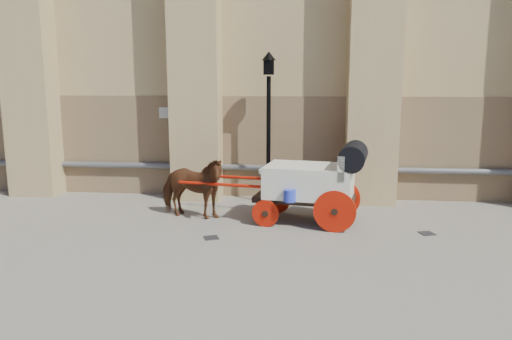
# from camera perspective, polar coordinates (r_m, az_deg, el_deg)

# --- Properties ---
(ground) EXTENTS (90.00, 90.00, 0.00)m
(ground) POSITION_cam_1_polar(r_m,az_deg,el_deg) (11.38, -5.66, -7.55)
(ground) COLOR slate
(ground) RESTS_ON ground
(horse) EXTENTS (2.03, 1.29, 1.59)m
(horse) POSITION_cam_1_polar(r_m,az_deg,el_deg) (12.70, -7.36, -1.99)
(horse) COLOR brown
(horse) RESTS_ON ground
(carriage) EXTENTS (4.71, 1.95, 2.00)m
(carriage) POSITION_cam_1_polar(r_m,az_deg,el_deg) (12.21, 6.82, -1.10)
(carriage) COLOR black
(carriage) RESTS_ON ground
(street_lamp) EXTENTS (0.40, 0.40, 4.23)m
(street_lamp) POSITION_cam_1_polar(r_m,az_deg,el_deg) (13.94, 1.44, 5.30)
(street_lamp) COLOR black
(street_lamp) RESTS_ON ground
(drain_grate_near) EXTENTS (0.42, 0.42, 0.01)m
(drain_grate_near) POSITION_cam_1_polar(r_m,az_deg,el_deg) (11.25, -5.15, -7.71)
(drain_grate_near) COLOR black
(drain_grate_near) RESTS_ON ground
(drain_grate_far) EXTENTS (0.40, 0.40, 0.01)m
(drain_grate_far) POSITION_cam_1_polar(r_m,az_deg,el_deg) (12.16, 18.94, -6.86)
(drain_grate_far) COLOR black
(drain_grate_far) RESTS_ON ground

